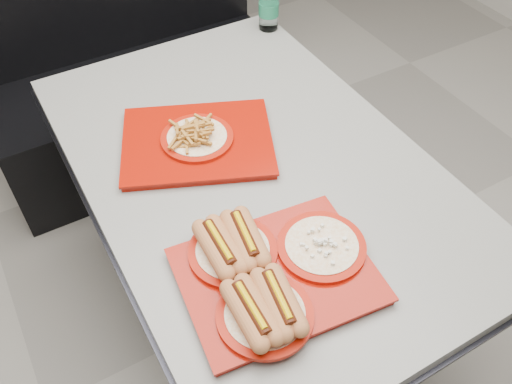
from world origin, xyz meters
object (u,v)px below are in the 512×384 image
tray_far (197,139)px  water_bottle (269,2)px  diner_table (254,202)px  booth_bench (133,72)px  tray_near (269,272)px

tray_far → water_bottle: water_bottle is taller
tray_far → diner_table: bearing=-53.2°
booth_bench → tray_near: (-0.16, -1.45, 0.38)m
booth_bench → tray_far: size_ratio=2.57×
booth_bench → tray_near: booth_bench is taller
tray_near → diner_table: bearing=65.4°
booth_bench → tray_far: 1.03m
diner_table → tray_near: size_ratio=3.02×
booth_bench → tray_near: size_ratio=2.87×
water_bottle → diner_table: bearing=-123.9°
tray_far → water_bottle: size_ratio=2.26×
booth_bench → tray_far: (-0.11, -0.95, 0.37)m
tray_near → water_bottle: water_bottle is taller
diner_table → tray_far: size_ratio=2.70×
water_bottle → tray_near: bearing=-120.6°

